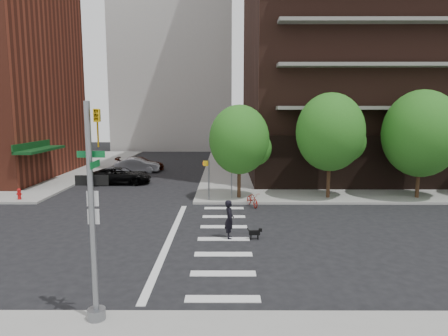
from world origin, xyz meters
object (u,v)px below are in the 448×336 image
object	(u,v)px
traffic_signal	(94,230)
parked_car_black	(121,176)
parked_car_maroon	(140,164)
scooter	(252,199)
parked_car_silver	(137,165)
dog_walker	(229,219)
fire_hydrant	(19,193)

from	to	relation	value
traffic_signal	parked_car_black	size ratio (longest dim) A/B	1.21
parked_car_maroon	scooter	bearing A→B (deg)	-151.43
parked_car_silver	scooter	xyz separation A→B (m)	(10.28, -14.14, -0.27)
traffic_signal	parked_car_maroon	size ratio (longest dim) A/B	1.26
parked_car_black	scooter	bearing A→B (deg)	-129.55
parked_car_black	scooter	world-z (taller)	parked_car_black
dog_walker	parked_car_black	bearing A→B (deg)	27.50
parked_car_silver	scooter	distance (m)	17.48
parked_car_black	parked_car_maroon	xyz separation A→B (m)	(0.00, 7.61, 0.01)
traffic_signal	scooter	xyz separation A→B (m)	(5.24, 13.99, -2.26)
parked_car_silver	dog_walker	xyz separation A→B (m)	(8.78, -20.51, 0.20)
parked_car_maroon	fire_hydrant	bearing A→B (deg)	155.49
dog_walker	scooter	bearing A→B (deg)	-17.41
traffic_signal	fire_hydrant	world-z (taller)	traffic_signal
parked_car_black	scooter	xyz separation A→B (m)	(10.27, -7.84, -0.25)
traffic_signal	dog_walker	size ratio (longest dim) A/B	3.29
fire_hydrant	parked_car_black	xyz separation A→B (m)	(5.00, 6.54, 0.14)
fire_hydrant	parked_car_silver	distance (m)	13.77
parked_car_maroon	scooter	distance (m)	18.55
fire_hydrant	parked_car_maroon	xyz separation A→B (m)	(5.00, 14.15, 0.14)
traffic_signal	parked_car_maroon	bearing A→B (deg)	99.70
parked_car_black	dog_walker	distance (m)	16.70
parked_car_maroon	traffic_signal	bearing A→B (deg)	-175.35
fire_hydrant	parked_car_black	world-z (taller)	parked_car_black
parked_car_maroon	parked_car_silver	xyz separation A→B (m)	(-0.01, -1.31, 0.02)
parked_car_black	fire_hydrant	bearing A→B (deg)	140.40
fire_hydrant	parked_car_black	bearing A→B (deg)	52.59
traffic_signal	parked_car_silver	size ratio (longest dim) A/B	1.39
parked_car_black	traffic_signal	bearing A→B (deg)	-169.22
dog_walker	fire_hydrant	bearing A→B (deg)	56.69
parked_car_black	dog_walker	bearing A→B (deg)	-150.52
parked_car_maroon	dog_walker	bearing A→B (deg)	-163.15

